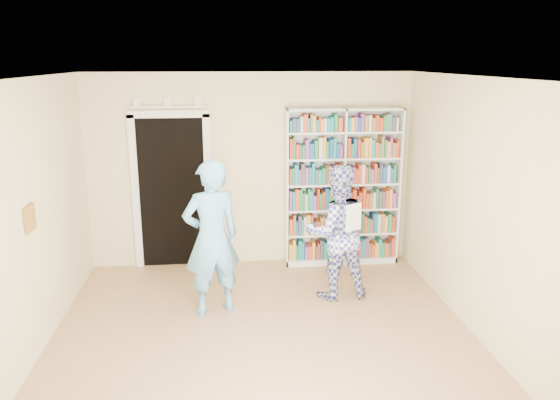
# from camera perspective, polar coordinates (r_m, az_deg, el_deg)

# --- Properties ---
(floor) EXTENTS (5.00, 5.00, 0.00)m
(floor) POSITION_cam_1_polar(r_m,az_deg,el_deg) (5.78, -1.52, -15.24)
(floor) COLOR #A1764E
(floor) RESTS_ON ground
(ceiling) EXTENTS (5.00, 5.00, 0.00)m
(ceiling) POSITION_cam_1_polar(r_m,az_deg,el_deg) (5.01, -1.73, 12.59)
(ceiling) COLOR white
(ceiling) RESTS_ON wall_back
(wall_back) EXTENTS (4.50, 0.00, 4.50)m
(wall_back) POSITION_cam_1_polar(r_m,az_deg,el_deg) (7.66, -3.04, 3.10)
(wall_back) COLOR beige
(wall_back) RESTS_ON floor
(wall_left) EXTENTS (0.00, 5.00, 5.00)m
(wall_left) POSITION_cam_1_polar(r_m,az_deg,el_deg) (5.55, -25.47, -2.80)
(wall_left) COLOR beige
(wall_left) RESTS_ON floor
(wall_right) EXTENTS (0.00, 5.00, 5.00)m
(wall_right) POSITION_cam_1_polar(r_m,az_deg,el_deg) (5.85, 20.96, -1.51)
(wall_right) COLOR beige
(wall_right) RESTS_ON floor
(bookshelf) EXTENTS (1.61, 0.30, 2.22)m
(bookshelf) POSITION_cam_1_polar(r_m,az_deg,el_deg) (7.73, 6.53, 1.39)
(bookshelf) COLOR white
(bookshelf) RESTS_ON floor
(doorway) EXTENTS (1.10, 0.08, 2.43)m
(doorway) POSITION_cam_1_polar(r_m,az_deg,el_deg) (7.70, -11.22, 1.60)
(doorway) COLOR black
(doorway) RESTS_ON floor
(wall_art) EXTENTS (0.03, 0.25, 0.25)m
(wall_art) POSITION_cam_1_polar(r_m,az_deg,el_deg) (5.71, -24.70, -1.73)
(wall_art) COLOR brown
(wall_art) RESTS_ON wall_left
(man_blue) EXTENTS (0.77, 0.63, 1.81)m
(man_blue) POSITION_cam_1_polar(r_m,az_deg,el_deg) (6.23, -7.16, -3.96)
(man_blue) COLOR #68B2E8
(man_blue) RESTS_ON floor
(man_plaid) EXTENTS (0.86, 0.70, 1.66)m
(man_plaid) POSITION_cam_1_polar(r_m,az_deg,el_deg) (6.66, 5.92, -3.37)
(man_plaid) COLOR #2F388F
(man_plaid) RESTS_ON floor
(paper_sheet) EXTENTS (0.21, 0.12, 0.32)m
(paper_sheet) POSITION_cam_1_polar(r_m,az_deg,el_deg) (6.36, 7.69, -1.80)
(paper_sheet) COLOR white
(paper_sheet) RESTS_ON man_plaid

